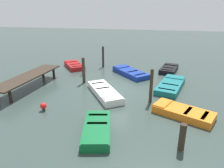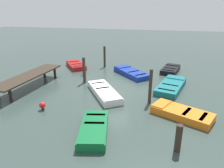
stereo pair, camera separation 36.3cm
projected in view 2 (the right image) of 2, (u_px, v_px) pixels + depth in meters
The scene contains 15 objects.
ground_plane at pixel (112, 88), 15.42m from camera, with size 80.00×80.00×0.00m, color #33423D.
dock_segment at pixel (29, 76), 15.36m from camera, with size 6.28×2.15×0.95m.
rowboat_white at pixel (104, 92), 14.24m from camera, with size 3.99×3.19×0.46m.
rowboat_teal at pixel (171, 86), 15.33m from camera, with size 4.05×2.45×0.46m.
rowboat_blue at pixel (131, 73), 18.34m from camera, with size 3.64×3.53×0.46m.
rowboat_orange at pixel (181, 113), 11.47m from camera, with size 2.61×3.43×0.46m.
rowboat_red at pixel (76, 65), 20.56m from camera, with size 2.98×2.70×0.46m.
rowboat_black at pixel (170, 70), 19.20m from camera, with size 2.89×1.91×0.46m.
rowboat_green at pixel (94, 129), 9.98m from camera, with size 3.20×1.82×0.46m.
mooring_piling_mid_right at pixel (84, 70), 16.28m from camera, with size 0.23×0.23×2.00m, color #33281E.
mooring_piling_far_left at pixel (105, 57), 20.44m from camera, with size 0.21×0.21×2.03m, color #33281E.
mooring_piling_mid_left at pixel (178, 138), 8.63m from camera, with size 0.27×0.27×1.22m, color #33281E.
mooring_piling_near_left at pixel (150, 87), 12.78m from camera, with size 0.20×0.20×2.16m, color #33281E.
mooring_piling_center at pixel (84, 67), 18.32m from camera, with size 0.17×0.17×1.29m, color #33281E.
marker_buoy at pixel (42, 105), 12.18m from camera, with size 0.36×0.36×0.48m.
Camera 2 is at (-13.97, -3.14, 5.71)m, focal length 33.84 mm.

